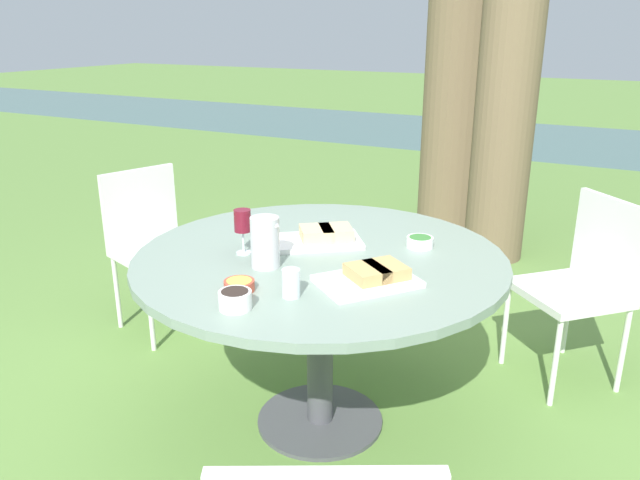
{
  "coord_description": "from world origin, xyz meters",
  "views": [
    {
      "loc": [
        1.08,
        -2.04,
        1.64
      ],
      "look_at": [
        0.0,
        0.0,
        0.84
      ],
      "focal_mm": 35.0,
      "sensor_mm": 36.0,
      "label": 1
    }
  ],
  "objects_px": {
    "handbag": "(388,284)",
    "chair_near_left": "(585,276)",
    "dining_table": "(320,277)",
    "water_pitcher": "(265,242)",
    "wine_glass": "(243,223)",
    "chair_near_right": "(153,237)"
  },
  "relations": [
    {
      "from": "chair_near_left",
      "to": "wine_glass",
      "type": "relative_size",
      "value": 4.91
    },
    {
      "from": "dining_table",
      "to": "handbag",
      "type": "distance_m",
      "value": 1.4
    },
    {
      "from": "chair_near_right",
      "to": "dining_table",
      "type": "bearing_deg",
      "value": -18.23
    },
    {
      "from": "chair_near_right",
      "to": "handbag",
      "type": "distance_m",
      "value": 1.43
    },
    {
      "from": "chair_near_left",
      "to": "chair_near_right",
      "type": "xyz_separation_m",
      "value": [
        -2.19,
        -0.51,
        0.0
      ]
    },
    {
      "from": "chair_near_left",
      "to": "wine_glass",
      "type": "bearing_deg",
      "value": -138.28
    },
    {
      "from": "dining_table",
      "to": "water_pitcher",
      "type": "bearing_deg",
      "value": -119.45
    },
    {
      "from": "handbag",
      "to": "chair_near_left",
      "type": "bearing_deg",
      "value": -17.43
    },
    {
      "from": "dining_table",
      "to": "handbag",
      "type": "bearing_deg",
      "value": 98.9
    },
    {
      "from": "dining_table",
      "to": "chair_near_left",
      "type": "relative_size",
      "value": 1.65
    },
    {
      "from": "dining_table",
      "to": "water_pitcher",
      "type": "height_order",
      "value": "water_pitcher"
    },
    {
      "from": "dining_table",
      "to": "water_pitcher",
      "type": "distance_m",
      "value": 0.31
    },
    {
      "from": "chair_near_right",
      "to": "handbag",
      "type": "height_order",
      "value": "chair_near_right"
    },
    {
      "from": "water_pitcher",
      "to": "handbag",
      "type": "height_order",
      "value": "water_pitcher"
    },
    {
      "from": "dining_table",
      "to": "chair_near_left",
      "type": "bearing_deg",
      "value": 45.34
    },
    {
      "from": "water_pitcher",
      "to": "dining_table",
      "type": "bearing_deg",
      "value": 60.55
    },
    {
      "from": "wine_glass",
      "to": "handbag",
      "type": "relative_size",
      "value": 0.49
    },
    {
      "from": "chair_near_right",
      "to": "chair_near_left",
      "type": "bearing_deg",
      "value": 13.08
    },
    {
      "from": "wine_glass",
      "to": "handbag",
      "type": "bearing_deg",
      "value": 87.06
    },
    {
      "from": "dining_table",
      "to": "chair_near_right",
      "type": "xyz_separation_m",
      "value": [
        -1.27,
        0.42,
        -0.15
      ]
    },
    {
      "from": "chair_near_right",
      "to": "handbag",
      "type": "relative_size",
      "value": 2.42
    },
    {
      "from": "chair_near_right",
      "to": "wine_glass",
      "type": "relative_size",
      "value": 4.91
    }
  ]
}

